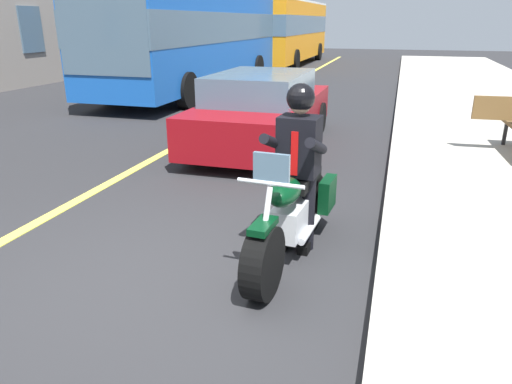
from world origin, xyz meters
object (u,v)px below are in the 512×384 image
bus_far (287,29)px  car_silver (263,110)px  motorcycle_main (292,215)px  rider_main (298,154)px  bus_near (196,34)px

bus_far → car_silver: 18.31m
bus_far → motorcycle_main: bearing=13.4°
rider_main → motorcycle_main: bearing=-3.4°
rider_main → car_silver: rider_main is taller
car_silver → bus_near: bearing=-148.0°
motorcycle_main → bus_near: bus_near is taller
motorcycle_main → car_silver: bearing=-160.5°
rider_main → bus_near: size_ratio=0.16×
motorcycle_main → car_silver: (-4.35, -1.55, 0.24)m
rider_main → car_silver: size_ratio=0.38×
rider_main → bus_near: (-11.10, -5.88, 0.84)m
bus_far → car_silver: (17.89, 3.74, -1.18)m
bus_near → rider_main: bearing=27.9°
rider_main → car_silver: (-4.17, -1.56, -0.35)m
bus_near → car_silver: size_ratio=2.40×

